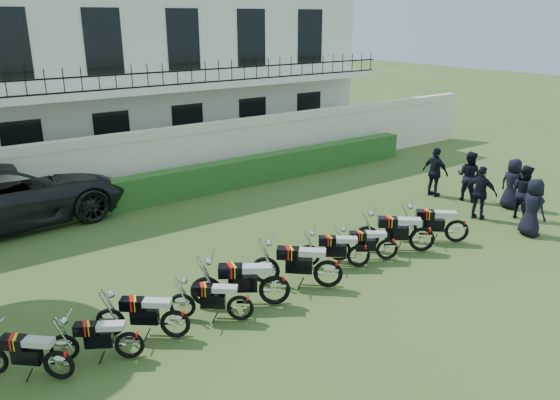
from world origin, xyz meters
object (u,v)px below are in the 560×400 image
(suv, at_px, (5,194))
(motorcycle_4, at_px, (275,283))
(motorcycle_8, at_px, (422,233))
(officer_2, at_px, (481,193))
(motorcycle_0, at_px, (58,358))
(motorcycle_1, at_px, (129,339))
(motorcycle_2, at_px, (175,317))
(motorcycle_6, at_px, (359,251))
(officer_5, at_px, (435,172))
(officer_0, at_px, (533,207))
(motorcycle_5, at_px, (328,267))
(officer_1, at_px, (524,192))
(officer_3, at_px, (512,184))
(motorcycle_9, at_px, (457,226))
(motorcycle_3, at_px, (240,302))
(motorcycle_7, at_px, (387,244))
(officer_4, at_px, (469,176))

(suv, bearing_deg, motorcycle_4, -161.48)
(motorcycle_8, relative_size, officer_2, 1.01)
(motorcycle_0, distance_m, motorcycle_4, 4.45)
(motorcycle_1, height_order, motorcycle_2, motorcycle_2)
(motorcycle_6, height_order, officer_2, officer_2)
(officer_2, xyz_separation_m, officer_5, (0.69, 2.29, 0.02))
(officer_0, xyz_separation_m, officer_5, (0.64, 3.94, 0.02))
(motorcycle_5, relative_size, officer_0, 0.97)
(officer_1, distance_m, officer_3, 0.92)
(motorcycle_6, bearing_deg, suv, 74.73)
(officer_5, bearing_deg, motorcycle_2, 101.26)
(motorcycle_1, distance_m, motorcycle_9, 9.26)
(motorcycle_9, height_order, suv, suv)
(motorcycle_1, height_order, officer_2, officer_2)
(officer_5, bearing_deg, officer_0, 167.28)
(motorcycle_0, bearing_deg, motorcycle_3, -50.16)
(motorcycle_4, height_order, motorcycle_7, motorcycle_4)
(officer_0, height_order, officer_5, officer_5)
(suv, bearing_deg, motorcycle_3, -167.20)
(motorcycle_1, bearing_deg, officer_3, -55.46)
(motorcycle_6, distance_m, officer_5, 6.62)
(suv, height_order, officer_5, suv)
(motorcycle_9, bearing_deg, motorcycle_6, 124.09)
(motorcycle_9, bearing_deg, officer_3, -36.29)
(motorcycle_7, relative_size, motorcycle_9, 0.97)
(officer_0, height_order, officer_4, officer_4)
(motorcycle_1, bearing_deg, motorcycle_4, -57.77)
(motorcycle_6, distance_m, motorcycle_8, 2.01)
(motorcycle_2, height_order, motorcycle_7, motorcycle_2)
(motorcycle_4, relative_size, motorcycle_7, 1.20)
(motorcycle_6, relative_size, officer_2, 0.90)
(motorcycle_4, relative_size, officer_1, 1.09)
(officer_5, bearing_deg, motorcycle_9, 134.28)
(motorcycle_0, xyz_separation_m, motorcycle_6, (7.21, 0.30, 0.01))
(motorcycle_9, xyz_separation_m, officer_1, (3.25, 0.09, 0.33))
(motorcycle_0, bearing_deg, motorcycle_8, -47.55)
(officer_3, bearing_deg, motorcycle_3, 95.66)
(motorcycle_7, xyz_separation_m, officer_1, (5.63, -0.21, 0.40))
(motorcycle_5, bearing_deg, motorcycle_6, -30.81)
(motorcycle_7, relative_size, suv, 0.22)
(officer_4, distance_m, officer_5, 1.10)
(motorcycle_8, bearing_deg, motorcycle_5, 131.69)
(officer_2, bearing_deg, motorcycle_7, 77.48)
(motorcycle_1, relative_size, motorcycle_2, 0.99)
(motorcycle_0, height_order, motorcycle_6, motorcycle_6)
(officer_5, bearing_deg, motorcycle_7, 114.70)
(suv, relative_size, officer_2, 4.12)
(motorcycle_9, height_order, officer_3, officer_3)
(officer_3, relative_size, officer_5, 0.96)
(suv, xyz_separation_m, officer_1, (12.96, -8.52, -0.11))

